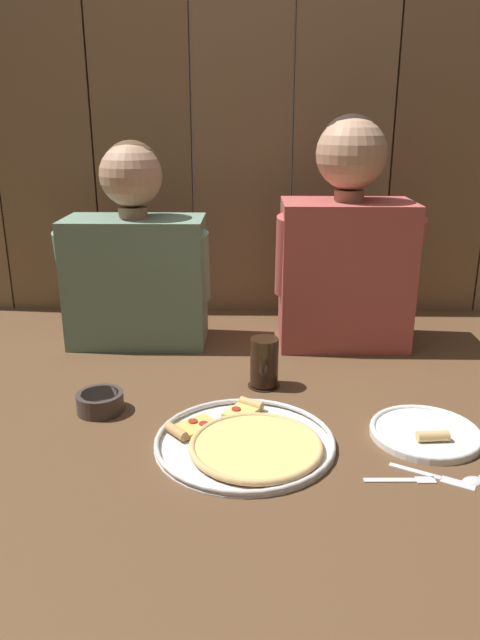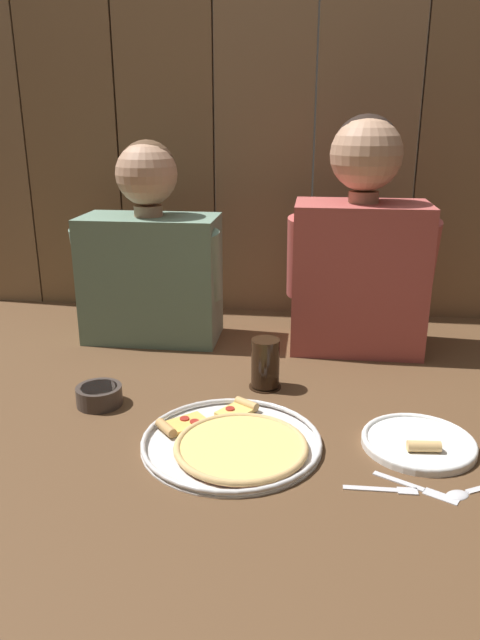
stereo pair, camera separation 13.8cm
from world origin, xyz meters
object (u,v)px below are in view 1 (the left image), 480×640
object	(u,v)px
drinking_glass	(264,363)
pizza_tray	(248,442)
dinner_plate	(425,432)
dipping_bowl	(100,401)
diner_left	(135,257)
diner_right	(346,243)

from	to	relation	value
drinking_glass	pizza_tray	bearing A→B (deg)	-97.32
pizza_tray	dinner_plate	distance (m)	0.37
pizza_tray	drinking_glass	world-z (taller)	drinking_glass
dinner_plate	dipping_bowl	bearing A→B (deg)	171.88
dipping_bowl	diner_left	world-z (taller)	diner_left
diner_left	diner_right	size ratio (longest dim) A/B	0.90
drinking_glass	dipping_bowl	bearing A→B (deg)	-159.26
drinking_glass	diner_right	distance (m)	0.45
pizza_tray	dipping_bowl	world-z (taller)	dipping_bowl
diner_right	drinking_glass	bearing A→B (deg)	-126.78
pizza_tray	drinking_glass	distance (m)	0.29
pizza_tray	dipping_bowl	distance (m)	0.36
dinner_plate	diner_left	xyz separation A→B (m)	(-0.69, 0.55, 0.24)
diner_left	drinking_glass	bearing A→B (deg)	-40.64
drinking_glass	diner_left	xyz separation A→B (m)	(-0.36, 0.31, 0.19)
pizza_tray	dipping_bowl	xyz separation A→B (m)	(-0.33, 0.15, 0.01)
dinner_plate	dipping_bowl	xyz separation A→B (m)	(-0.70, 0.10, 0.02)
dipping_bowl	diner_right	distance (m)	0.80
pizza_tray	diner_left	size ratio (longest dim) A/B	0.64
drinking_glass	diner_right	bearing A→B (deg)	53.22
pizza_tray	diner_left	xyz separation A→B (m)	(-0.32, 0.60, 0.24)
dipping_bowl	dinner_plate	bearing A→B (deg)	-8.12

